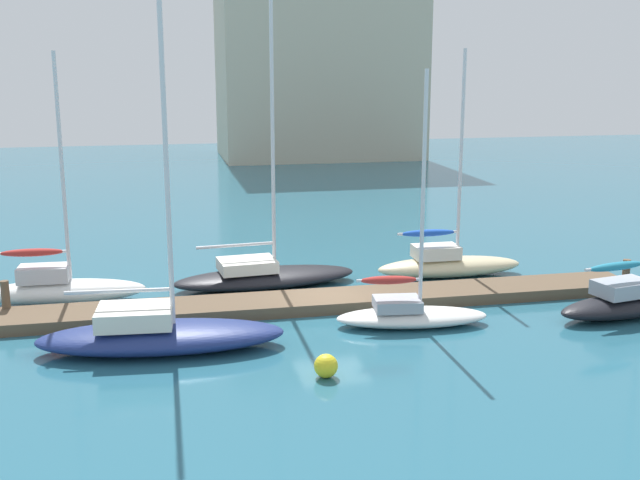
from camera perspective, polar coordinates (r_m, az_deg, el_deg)
ground_plane at (r=27.98m, az=0.86°, el=-4.89°), size 120.00×120.00×0.00m
dock_pier at (r=27.92m, az=0.86°, el=-4.49°), size 23.10×2.08×0.41m
dock_piling_near_end at (r=28.46m, az=-22.09°, el=-4.12°), size 0.28×0.28×1.36m
dock_piling_far_end at (r=31.37m, az=21.55°, el=-2.56°), size 0.28×0.28×1.36m
sailboat_0 at (r=29.69m, az=-18.59°, el=-3.27°), size 5.98×1.79×8.96m
sailboat_1 at (r=24.11m, az=-11.80°, el=-6.67°), size 7.61×2.98×10.81m
sailboat_2 at (r=30.36m, az=-4.18°, el=-2.48°), size 7.40×3.01×12.02m
sailboat_3 at (r=26.00m, az=6.61°, el=-5.25°), size 5.23×2.30×8.37m
sailboat_4 at (r=32.13m, az=9.36°, el=-1.63°), size 6.10×1.77×9.10m
sailboat_5 at (r=28.97m, az=22.06°, el=-4.08°), size 6.48×2.87×7.89m
mooring_buoy_yellow at (r=21.76m, az=0.44°, el=-9.24°), size 0.67×0.67×0.67m
harbor_building_distant at (r=73.51m, az=-0.17°, el=14.31°), size 18.03×11.45×20.87m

